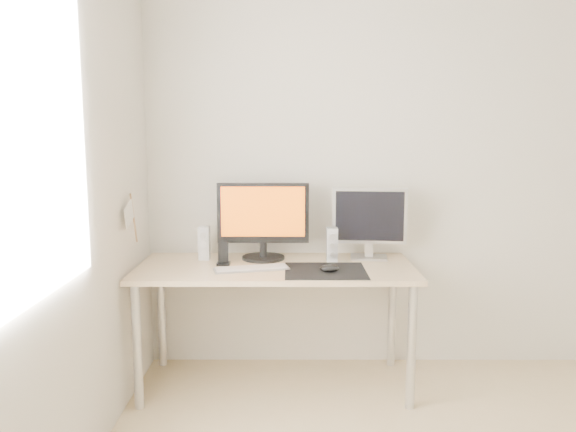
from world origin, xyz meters
name	(u,v)px	position (x,y,z in m)	size (l,w,h in m)	color
wall_back	(424,172)	(0.00, 1.75, 1.25)	(3.50, 3.50, 0.00)	silver
wall_left	(11,208)	(-1.75, 0.00, 1.25)	(3.50, 3.50, 0.00)	silver
window_pane	(10,130)	(-1.74, 0.00, 1.50)	(1.30, 1.30, 0.00)	white
mousepad	(325,271)	(-0.65, 1.25, 0.73)	(0.45, 0.40, 0.00)	black
mouse	(329,268)	(-0.63, 1.22, 0.75)	(0.11, 0.06, 0.04)	black
desk	(275,279)	(-0.93, 1.38, 0.65)	(1.60, 0.70, 0.73)	#D1B587
main_monitor	(263,218)	(-1.01, 1.54, 0.98)	(0.55, 0.26, 0.47)	black
second_monitor	(369,220)	(-0.36, 1.57, 0.97)	(0.45, 0.18, 0.43)	#AFAEB1
speaker_left	(204,243)	(-1.36, 1.54, 0.83)	(0.06, 0.08, 0.20)	silver
speaker_right	(332,245)	(-0.59, 1.50, 0.83)	(0.06, 0.08, 0.20)	silver
keyboard	(251,268)	(-1.06, 1.28, 0.74)	(0.44, 0.22, 0.02)	#A9A9AB
phone_dock	(223,258)	(-1.23, 1.39, 0.77)	(0.08, 0.07, 0.14)	black
pennant	(131,215)	(-1.72, 1.24, 1.05)	(0.01, 0.23, 0.29)	#A57F54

